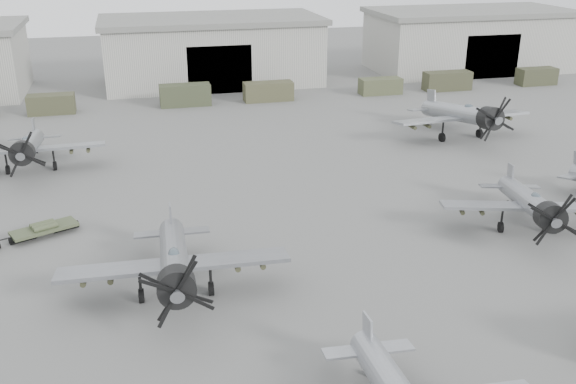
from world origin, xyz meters
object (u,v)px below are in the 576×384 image
object	(u,v)px
aircraft_mid_1	(174,262)
aircraft_mid_2	(532,204)
aircraft_far_0	(28,147)
tug_trailer	(3,239)
aircraft_far_1	(464,115)

from	to	relation	value
aircraft_mid_1	aircraft_mid_2	size ratio (longest dim) A/B	1.08
aircraft_far_0	tug_trailer	distance (m)	14.43
aircraft_far_0	tug_trailer	world-z (taller)	aircraft_far_0
aircraft_mid_2	tug_trailer	size ratio (longest dim) A/B	1.61
aircraft_mid_2	aircraft_mid_1	bearing A→B (deg)	-156.48
aircraft_far_0	aircraft_far_1	size ratio (longest dim) A/B	0.89
aircraft_mid_1	aircraft_far_1	world-z (taller)	aircraft_far_1
aircraft_mid_2	tug_trailer	bearing A→B (deg)	-173.83
aircraft_far_0	aircraft_far_1	distance (m)	40.06
aircraft_mid_2	tug_trailer	world-z (taller)	aircraft_mid_2
aircraft_mid_1	aircraft_mid_2	xyz separation A→B (m)	(23.85, 2.82, -0.17)
aircraft_mid_1	tug_trailer	size ratio (longest dim) A/B	1.74
aircraft_far_0	tug_trailer	size ratio (longest dim) A/B	1.70
aircraft_mid_2	aircraft_far_1	size ratio (longest dim) A/B	0.84
aircraft_mid_1	aircraft_far_0	bearing A→B (deg)	115.98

